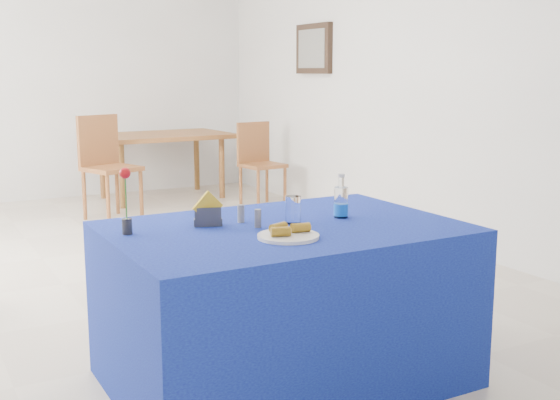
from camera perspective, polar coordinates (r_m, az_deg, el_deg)
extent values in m
plane|color=beige|center=(5.30, -11.30, -5.87)|extent=(7.00, 7.00, 0.00)
plane|color=silver|center=(8.50, -18.95, 9.43)|extent=(5.00, 0.00, 5.00)
plane|color=silver|center=(2.03, 19.10, 7.93)|extent=(5.00, 0.00, 5.00)
plane|color=silver|center=(6.30, 10.74, 9.64)|extent=(0.00, 7.00, 7.00)
cube|color=black|center=(7.59, 2.77, 12.18)|extent=(0.06, 0.64, 0.52)
cube|color=#998C66|center=(7.58, 2.60, 12.18)|extent=(0.02, 0.52, 0.40)
cylinder|color=white|center=(3.03, 0.67, -2.96)|extent=(0.27, 0.27, 0.01)
cylinder|color=white|center=(3.30, 1.07, -0.80)|extent=(0.07, 0.07, 0.13)
cylinder|color=gray|center=(3.33, -3.19, -1.11)|extent=(0.03, 0.03, 0.08)
cylinder|color=slate|center=(3.22, -1.81, -1.50)|extent=(0.03, 0.03, 0.08)
cube|color=navy|center=(3.37, 0.35, -8.42)|extent=(1.60, 1.10, 0.76)
cylinder|color=white|center=(3.45, 4.98, -0.19)|extent=(0.07, 0.07, 0.15)
cylinder|color=blue|center=(3.45, 4.97, -0.76)|extent=(0.07, 0.07, 0.06)
cylinder|color=white|center=(3.43, 5.01, 1.45)|extent=(0.03, 0.03, 0.05)
cylinder|color=silver|center=(3.42, 5.02, 1.99)|extent=(0.03, 0.03, 0.01)
cube|color=#343438|center=(3.28, -5.87, -1.80)|extent=(0.14, 0.09, 0.03)
cube|color=#3B3B41|center=(3.25, -5.86, -1.41)|extent=(0.12, 0.05, 0.09)
cube|color=#37363B|center=(3.29, -5.91, -1.24)|extent=(0.12, 0.05, 0.09)
cube|color=gold|center=(3.26, -5.90, -0.55)|extent=(0.15, 0.02, 0.15)
cylinder|color=#252529|center=(3.16, -12.32, -2.11)|extent=(0.04, 0.04, 0.07)
cylinder|color=#1A691E|center=(3.14, -12.40, -0.06)|extent=(0.01, 0.01, 0.22)
sphere|color=red|center=(3.12, -12.49, 2.15)|extent=(0.05, 0.05, 0.05)
cube|color=brown|center=(8.24, -9.64, 5.16)|extent=(1.57, 1.05, 0.05)
cylinder|color=brown|center=(7.75, -12.71, 1.93)|extent=(0.07, 0.07, 0.71)
cylinder|color=brown|center=(8.21, -4.75, 2.61)|extent=(0.07, 0.07, 0.71)
cylinder|color=#95582B|center=(8.41, -14.25, 2.52)|extent=(0.07, 0.07, 0.71)
cylinder|color=brown|center=(8.83, -6.79, 3.13)|extent=(0.07, 0.07, 0.71)
cylinder|color=brown|center=(6.93, -13.80, 0.00)|extent=(0.04, 0.04, 0.50)
cylinder|color=brown|center=(7.16, -11.22, 0.43)|extent=(0.04, 0.04, 0.50)
cylinder|color=brown|center=(7.26, -15.62, 0.37)|extent=(0.04, 0.04, 0.50)
cylinder|color=brown|center=(7.48, -13.09, 0.78)|extent=(0.04, 0.04, 0.50)
cube|color=brown|center=(7.17, -13.52, 2.49)|extent=(0.59, 0.59, 0.04)
cube|color=brown|center=(7.31, -14.57, 4.72)|extent=(0.45, 0.20, 0.51)
cylinder|color=brown|center=(7.46, -1.78, 0.80)|extent=(0.04, 0.04, 0.44)
cylinder|color=brown|center=(7.66, 0.40, 1.06)|extent=(0.04, 0.04, 0.44)
cylinder|color=brown|center=(7.76, -3.21, 1.16)|extent=(0.04, 0.04, 0.44)
cylinder|color=brown|center=(7.94, -1.07, 1.39)|extent=(0.04, 0.04, 0.44)
cube|color=brown|center=(7.67, -1.42, 2.83)|extent=(0.45, 0.45, 0.04)
cube|color=brown|center=(7.80, -2.19, 4.71)|extent=(0.41, 0.08, 0.45)
cylinder|color=gold|center=(2.99, 0.05, -2.59)|extent=(0.09, 0.06, 0.04)
cylinder|color=beige|center=(3.00, 0.83, -2.55)|extent=(0.01, 0.03, 0.03)
cylinder|color=gold|center=(3.06, 1.68, -2.25)|extent=(0.09, 0.05, 0.04)
cylinder|color=beige|center=(3.08, 2.40, -2.19)|extent=(0.01, 0.03, 0.03)
cylinder|color=gold|center=(3.06, -0.13, -2.25)|extent=(0.09, 0.07, 0.04)
cylinder|color=beige|center=(3.10, 0.38, -2.12)|extent=(0.02, 0.03, 0.03)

